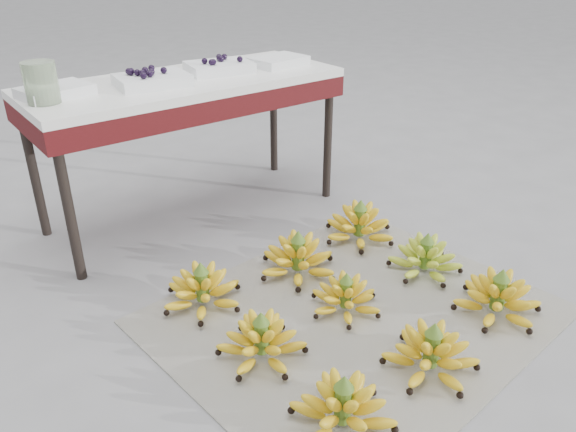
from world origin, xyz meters
TOP-DOWN VIEW (x-y plane):
  - ground at (0.00, 0.00)m, footprint 60.00×60.00m
  - newspaper_mat at (-0.10, -0.04)m, footprint 1.34×1.16m
  - bunch_front_left at (-0.46, -0.38)m, footprint 0.32×0.32m
  - bunch_front_center at (-0.10, -0.38)m, footprint 0.31×0.31m
  - bunch_front_right at (0.30, -0.33)m, footprint 0.32×0.32m
  - bunch_mid_left at (-0.47, -0.02)m, footprint 0.29×0.29m
  - bunch_mid_center at (-0.10, -0.00)m, footprint 0.29×0.29m
  - bunch_mid_right at (0.31, -0.00)m, footprint 0.33×0.33m
  - bunch_back_left at (-0.47, 0.33)m, footprint 0.30×0.30m
  - bunch_back_center at (-0.08, 0.29)m, footprint 0.37×0.37m
  - bunch_back_right at (0.29, 0.34)m, footprint 0.38×0.38m
  - vendor_table at (-0.14, 0.99)m, footprint 1.32×0.53m
  - tray_far_left at (-0.66, 1.02)m, footprint 0.27×0.22m
  - tray_left at (-0.30, 0.95)m, footprint 0.30×0.23m
  - tray_right at (0.04, 1.00)m, footprint 0.30×0.24m
  - tray_far_right at (0.33, 0.95)m, footprint 0.26×0.20m
  - glass_jar at (-0.72, 0.95)m, footprint 0.12×0.12m

SIDE VIEW (x-z plane):
  - ground at x=0.00m, z-range 0.00..0.00m
  - newspaper_mat at x=-0.10m, z-range 0.00..0.01m
  - bunch_mid_center at x=-0.10m, z-range -0.02..0.13m
  - bunch_mid_left at x=-0.47m, z-range -0.02..0.15m
  - bunch_mid_right at x=0.31m, z-range -0.02..0.15m
  - bunch_back_left at x=-0.47m, z-range -0.02..0.15m
  - bunch_front_left at x=-0.46m, z-range -0.02..0.15m
  - bunch_front_center at x=-0.10m, z-range -0.02..0.15m
  - bunch_front_right at x=0.30m, z-range -0.02..0.16m
  - bunch_back_center at x=-0.08m, z-range -0.02..0.16m
  - bunch_back_right at x=0.29m, z-range -0.02..0.16m
  - vendor_table at x=-0.14m, z-range 0.24..0.88m
  - tray_far_left at x=-0.66m, z-range 0.64..0.67m
  - tray_far_right at x=0.33m, z-range 0.64..0.67m
  - tray_right at x=0.04m, z-range 0.62..0.69m
  - tray_left at x=-0.30m, z-range 0.62..0.70m
  - glass_jar at x=-0.72m, z-range 0.64..0.78m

